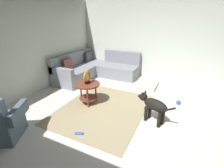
{
  "coord_description": "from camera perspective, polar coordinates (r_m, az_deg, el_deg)",
  "views": [
    {
      "loc": [
        -2.7,
        -0.9,
        2.01
      ],
      "look_at": [
        0.45,
        0.6,
        0.55
      ],
      "focal_mm": 25.37,
      "sensor_mm": 36.0,
      "label": 1
    }
  ],
  "objects": [
    {
      "name": "ground_plane",
      "position": [
        3.51,
        5.86,
        -13.33
      ],
      "size": [
        6.0,
        6.0,
        0.1
      ],
      "primitive_type": "cube",
      "color": "silver"
    },
    {
      "name": "wall_back",
      "position": [
        4.74,
        -29.82,
        11.8
      ],
      "size": [
        6.0,
        0.12,
        2.7
      ],
      "primitive_type": "cube",
      "color": "silver",
      "rests_on": "ground_plane"
    },
    {
      "name": "wall_right",
      "position": [
        5.75,
        16.88,
        15.19
      ],
      "size": [
        0.12,
        6.0,
        2.7
      ],
      "primitive_type": "cube",
      "color": "silver",
      "rests_on": "ground_plane"
    },
    {
      "name": "area_rug",
      "position": [
        3.83,
        -3.32,
        -8.87
      ],
      "size": [
        2.3,
        1.9,
        0.01
      ],
      "primitive_type": "cube",
      "color": "tan",
      "rests_on": "ground_plane"
    },
    {
      "name": "sectional_couch",
      "position": [
        5.78,
        -6.23,
        5.25
      ],
      "size": [
        2.2,
        2.25,
        0.88
      ],
      "color": "gray",
      "rests_on": "ground_plane"
    },
    {
      "name": "side_table",
      "position": [
        3.93,
        -8.7,
        -1.47
      ],
      "size": [
        0.6,
        0.6,
        0.54
      ],
      "color": "brown",
      "rests_on": "ground_plane"
    },
    {
      "name": "torus_sculpture",
      "position": [
        3.82,
        -8.96,
        2.56
      ],
      "size": [
        0.28,
        0.08,
        0.33
      ],
      "color": "black",
      "rests_on": "side_table"
    },
    {
      "name": "dog_bed_mat",
      "position": [
        5.17,
        12.59,
        -0.21
      ],
      "size": [
        0.8,
        0.6,
        0.09
      ],
      "primitive_type": "cube",
      "color": "beige",
      "rests_on": "ground_plane"
    },
    {
      "name": "dog",
      "position": [
        3.33,
        14.68,
        -7.46
      ],
      "size": [
        0.39,
        0.81,
        0.63
      ],
      "rotation": [
        0.0,
        0.0,
        5.91
      ],
      "color": "black",
      "rests_on": "ground_plane"
    },
    {
      "name": "dog_toy_ball",
      "position": [
        4.32,
        22.83,
        -6.12
      ],
      "size": [
        0.11,
        0.11,
        0.11
      ],
      "primitive_type": "sphere",
      "color": "blue",
      "rests_on": "ground_plane"
    },
    {
      "name": "dog_toy_rope",
      "position": [
        3.14,
        -11.81,
        -17.03
      ],
      "size": [
        0.1,
        0.16,
        0.05
      ],
      "primitive_type": "cylinder",
      "rotation": [
        0.0,
        1.57,
        1.92
      ],
      "color": "blue",
      "rests_on": "ground_plane"
    }
  ]
}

